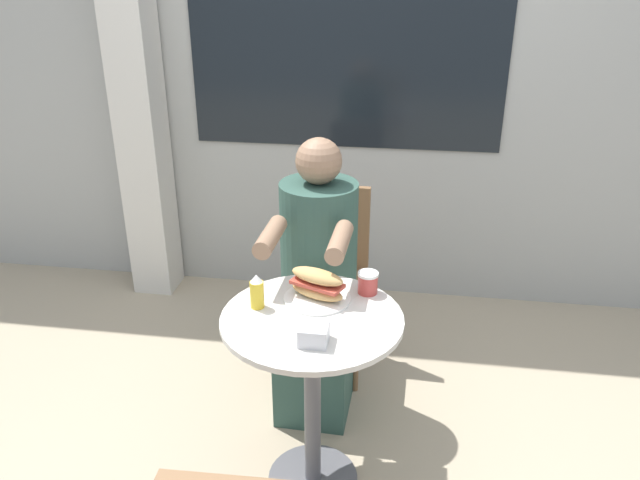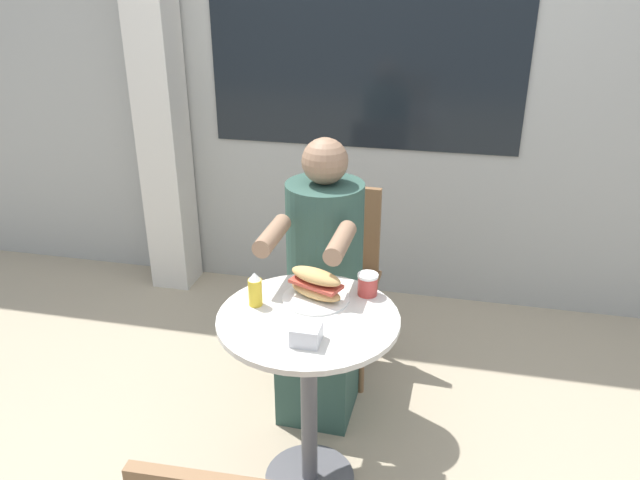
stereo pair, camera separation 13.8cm
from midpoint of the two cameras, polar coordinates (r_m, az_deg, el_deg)
ground_plane at (r=2.55m, az=0.71°, el=-21.05°), size 8.00×8.00×0.00m
storefront_wall at (r=3.38m, az=6.60°, el=17.13°), size 8.00×0.09×2.80m
lattice_pillar at (r=3.56m, az=-13.52°, el=13.72°), size 0.23×0.23×2.40m
cafe_table at (r=2.21m, az=0.78°, el=-11.49°), size 0.62×0.62×0.73m
diner_chair at (r=2.92m, az=3.10°, el=-2.04°), size 0.39×0.39×0.87m
seated_diner at (r=2.62m, az=1.76°, el=-5.22°), size 0.33×0.57×1.20m
sandwich_on_plate at (r=2.17m, az=1.47°, el=-4.35°), size 0.24×0.24×0.12m
drink_cup at (r=2.22m, az=6.16°, el=-4.07°), size 0.07×0.07×0.08m
napkin_box at (r=1.95m, az=0.79°, el=-8.59°), size 0.09×0.09×0.06m
condiment_bottle at (r=2.14m, az=-4.12°, el=-4.56°), size 0.05×0.05×0.12m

